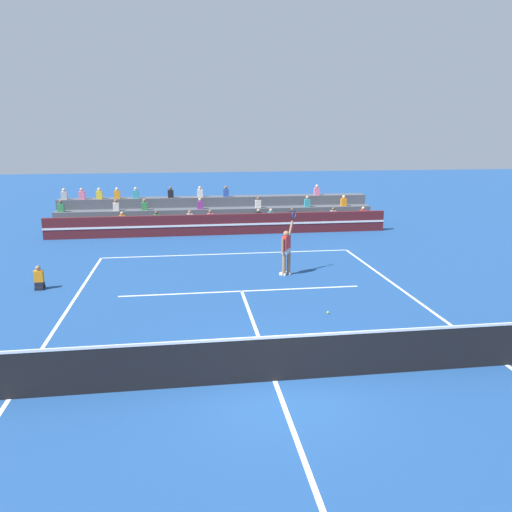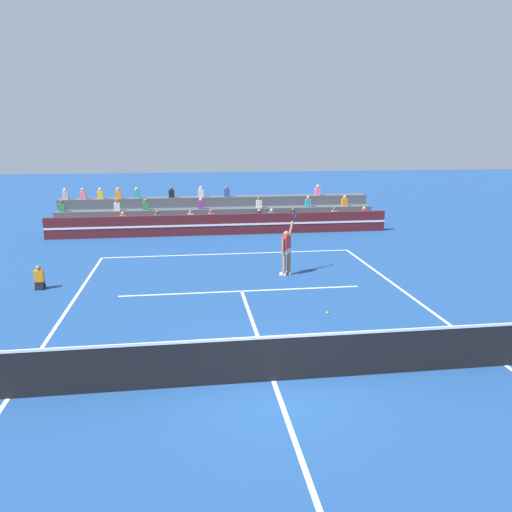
% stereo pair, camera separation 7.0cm
% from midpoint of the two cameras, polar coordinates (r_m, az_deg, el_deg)
% --- Properties ---
extents(ground_plane, '(120.00, 120.00, 0.00)m').
position_cam_midpoint_polar(ground_plane, '(11.24, 1.98, -14.08)').
color(ground_plane, navy).
extents(court_lines, '(11.10, 23.90, 0.01)m').
position_cam_midpoint_polar(court_lines, '(11.24, 1.98, -14.07)').
color(court_lines, white).
rests_on(court_lines, ground).
extents(tennis_net, '(12.00, 0.10, 1.10)m').
position_cam_midpoint_polar(tennis_net, '(10.99, 2.00, -11.58)').
color(tennis_net, black).
rests_on(tennis_net, ground).
extents(sponsor_banner_wall, '(18.00, 0.26, 1.10)m').
position_cam_midpoint_polar(sponsor_banner_wall, '(26.54, -4.14, 3.61)').
color(sponsor_banner_wall, '#51191E').
rests_on(sponsor_banner_wall, ground).
extents(bleacher_stand, '(17.87, 2.85, 2.28)m').
position_cam_midpoint_polar(bleacher_stand, '(29.02, -4.53, 4.69)').
color(bleacher_stand, '#4C515B').
rests_on(bleacher_stand, ground).
extents(ball_kid_courtside, '(0.30, 0.36, 0.84)m').
position_cam_midpoint_polar(ball_kid_courtside, '(18.81, -23.63, -2.53)').
color(ball_kid_courtside, black).
rests_on(ball_kid_courtside, ground).
extents(tennis_player, '(0.77, 0.81, 2.47)m').
position_cam_midpoint_polar(tennis_player, '(18.87, 3.38, 0.75)').
color(tennis_player, '#9E7051').
rests_on(tennis_player, ground).
extents(tennis_ball, '(0.07, 0.07, 0.07)m').
position_cam_midpoint_polar(tennis_ball, '(15.19, 8.09, -6.41)').
color(tennis_ball, '#C6DB33').
rests_on(tennis_ball, ground).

